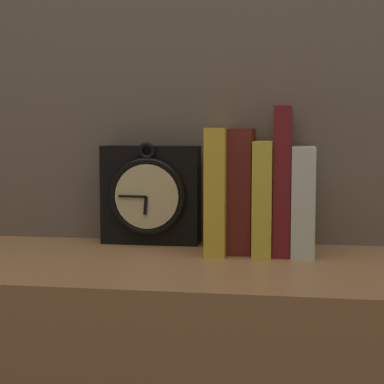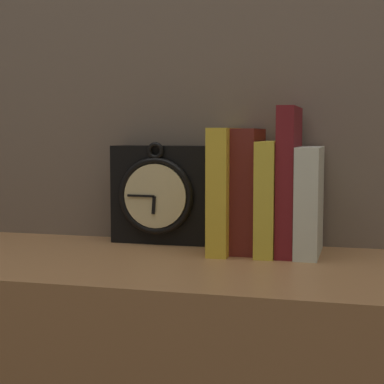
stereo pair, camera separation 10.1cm
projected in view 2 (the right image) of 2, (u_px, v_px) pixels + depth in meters
The scene contains 6 objects.
clock at pixel (160, 194), 1.19m from camera, with size 0.18×0.06×0.19m.
book_slot0_yellow at pixel (226, 190), 1.11m from camera, with size 0.03×0.15×0.21m.
book_slot1_maroon at pixel (248, 190), 1.11m from camera, with size 0.04×0.13×0.21m.
book_slot2_yellow at pixel (270, 197), 1.09m from camera, with size 0.03×0.15×0.19m.
book_slot3_maroon at pixel (289, 181), 1.09m from camera, with size 0.03×0.14×0.25m.
book_slot4_white at pixel (309, 201), 1.08m from camera, with size 0.04×0.15×0.18m.
Camera 2 is at (0.26, -0.97, 0.90)m, focal length 60.00 mm.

